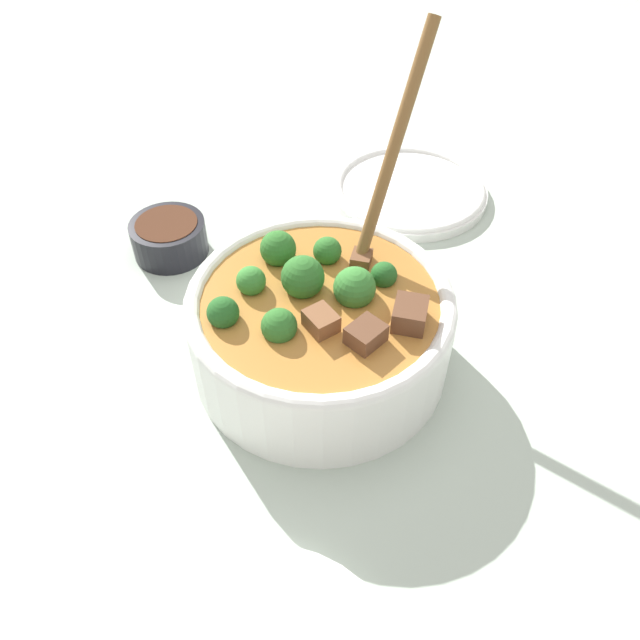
# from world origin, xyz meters

# --- Properties ---
(ground_plane) EXTENTS (4.00, 4.00, 0.00)m
(ground_plane) POSITION_xyz_m (0.00, 0.00, 0.00)
(ground_plane) COLOR #ADBCAD
(stew_bowl) EXTENTS (0.25, 0.28, 0.29)m
(stew_bowl) POSITION_xyz_m (0.00, -0.00, 0.05)
(stew_bowl) COLOR white
(stew_bowl) RESTS_ON ground_plane
(condiment_bowl) EXTENTS (0.09, 0.09, 0.04)m
(condiment_bowl) POSITION_xyz_m (0.23, 0.09, 0.02)
(condiment_bowl) COLOR black
(condiment_bowl) RESTS_ON ground_plane
(empty_plate) EXTENTS (0.21, 0.21, 0.02)m
(empty_plate) POSITION_xyz_m (0.22, -0.23, 0.01)
(empty_plate) COLOR white
(empty_plate) RESTS_ON ground_plane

